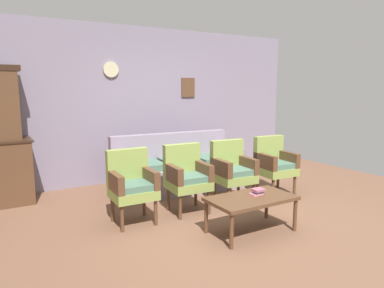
{
  "coord_description": "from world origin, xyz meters",
  "views": [
    {
      "loc": [
        -2.53,
        -3.32,
        1.66
      ],
      "look_at": [
        0.04,
        1.0,
        0.85
      ],
      "focal_mm": 33.15,
      "sensor_mm": 36.0,
      "label": 1
    }
  ],
  "objects": [
    {
      "name": "ground_plane",
      "position": [
        0.0,
        0.0,
        0.0
      ],
      "size": [
        7.68,
        7.68,
        0.0
      ],
      "primitive_type": "plane",
      "color": "brown"
    },
    {
      "name": "wall_back_with_decor",
      "position": [
        0.0,
        2.63,
        1.35
      ],
      "size": [
        6.4,
        0.09,
        2.7
      ],
      "color": "gray",
      "rests_on": "ground"
    },
    {
      "name": "floral_couch",
      "position": [
        0.15,
        1.65,
        0.32
      ],
      "size": [
        2.11,
        0.93,
        0.9
      ],
      "color": "gray",
      "rests_on": "ground"
    },
    {
      "name": "armchair_near_couch_end",
      "position": [
        -1.01,
        0.67,
        0.5
      ],
      "size": [
        0.53,
        0.5,
        0.9
      ],
      "color": "#849947",
      "rests_on": "ground"
    },
    {
      "name": "armchair_by_doorway",
      "position": [
        -0.24,
        0.66,
        0.5
      ],
      "size": [
        0.55,
        0.52,
        0.9
      ],
      "color": "#849947",
      "rests_on": "ground"
    },
    {
      "name": "armchair_near_cabinet",
      "position": [
        0.5,
        0.64,
        0.5
      ],
      "size": [
        0.55,
        0.52,
        0.9
      ],
      "color": "#849947",
      "rests_on": "ground"
    },
    {
      "name": "armchair_row_middle",
      "position": [
        1.32,
        0.65,
        0.5
      ],
      "size": [
        0.55,
        0.52,
        0.9
      ],
      "color": "#849947",
      "rests_on": "ground"
    },
    {
      "name": "coffee_table",
      "position": [
        0.05,
        -0.32,
        0.38
      ],
      "size": [
        1.0,
        0.56,
        0.42
      ],
      "color": "brown",
      "rests_on": "ground"
    },
    {
      "name": "book_stack_on_table",
      "position": [
        0.16,
        -0.29,
        0.46
      ],
      "size": [
        0.15,
        0.12,
        0.07
      ],
      "color": "pink",
      "rests_on": "coffee_table"
    }
  ]
}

